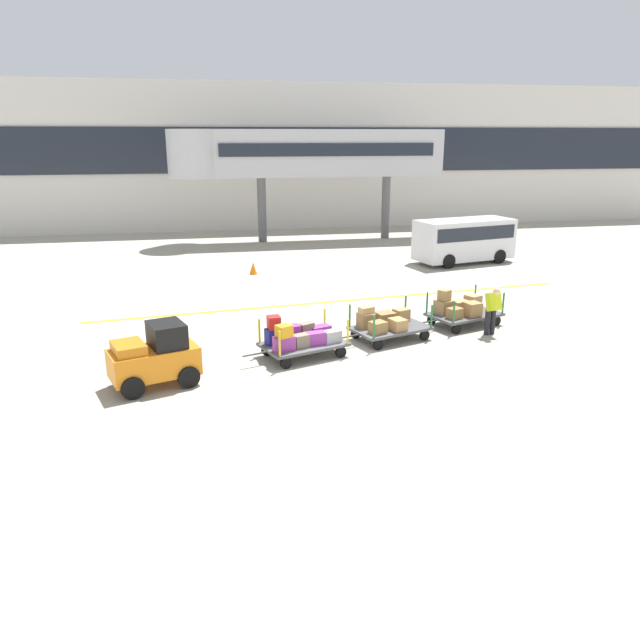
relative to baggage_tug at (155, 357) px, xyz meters
The scene contains 11 objects.
ground_plane 4.61m from the baggage_tug, 11.30° to the left, with size 120.00×120.00×0.00m, color #A8A08E.
apron_lead_line 9.49m from the baggage_tug, 47.62° to the left, with size 18.58×0.20×0.01m, color yellow.
terminal_building 27.52m from the baggage_tug, 80.57° to the left, with size 62.34×2.51×9.26m.
jet_bridge 22.37m from the baggage_tug, 71.91° to the left, with size 15.64×3.00×6.32m.
baggage_tug is the anchor object (origin of this frame).
baggage_cart_lead 4.08m from the baggage_tug, 19.13° to the left, with size 3.07×2.07×1.21m.
baggage_cart_middle 7.07m from the baggage_tug, 19.46° to the left, with size 3.07×2.07×1.10m.
baggage_cart_tail 10.08m from the baggage_tug, 19.28° to the left, with size 3.07×2.07×1.20m.
baggage_handler 10.23m from the baggage_tug, 12.07° to the left, with size 0.46×0.47×1.56m.
shuttle_van 18.95m from the baggage_tug, 43.21° to the left, with size 5.10×2.91×2.10m.
safety_cone_near 12.74m from the baggage_tug, 74.21° to the left, with size 0.36×0.36×0.55m, color orange.
Camera 1 is at (-3.13, -15.46, 5.99)m, focal length 34.10 mm.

